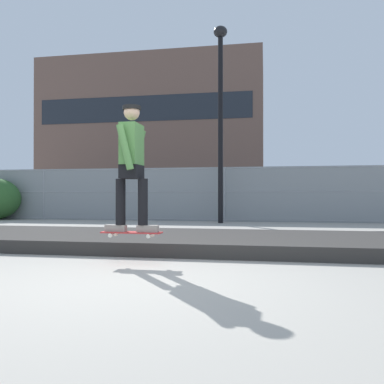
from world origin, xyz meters
The scene contains 9 objects.
ground_plane centered at (0.00, 0.00, 0.00)m, with size 120.00×120.00×0.00m, color #9E998E.
gravel_berm centered at (0.00, 2.83, 0.11)m, with size 15.95×2.64×0.21m, color #33302D.
skateboard centered at (-0.37, 0.97, 0.41)m, with size 0.80×0.22×0.07m.
skater centered at (-0.37, 0.97, 1.37)m, with size 0.72×0.58×1.68m.
chain_fence centered at (0.00, 9.56, 0.93)m, with size 26.84×0.06×1.85m.
street_lamp centered at (-0.06, 8.78, 3.98)m, with size 0.44×0.44×6.33m.
parked_car_near centered at (-2.34, 12.96, 0.84)m, with size 4.50×2.14×1.66m.
parked_car_mid centered at (3.80, 12.68, 0.84)m, with size 4.47×2.09×1.66m.
library_building centered at (-10.42, 38.76, 7.49)m, with size 23.15×10.48×14.99m.
Camera 1 is at (1.35, -4.09, 0.91)m, focal length 37.70 mm.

